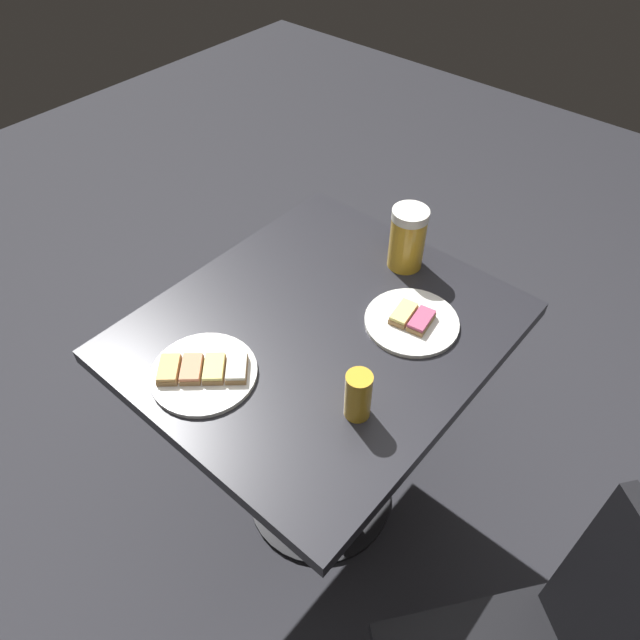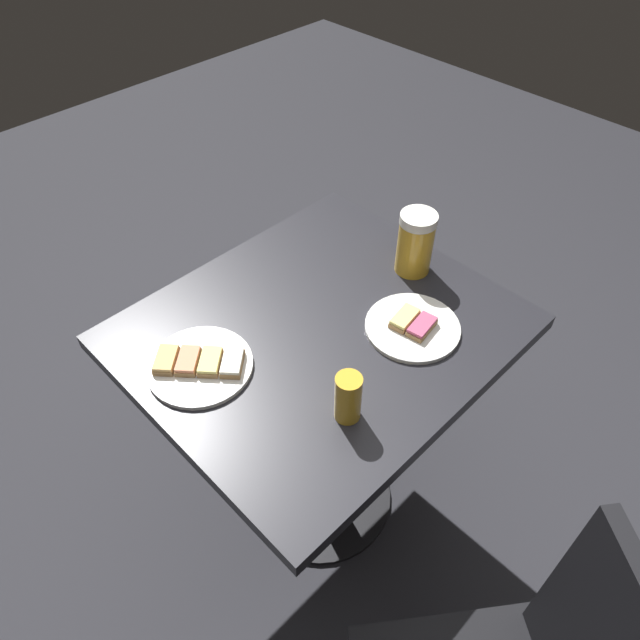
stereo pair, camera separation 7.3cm
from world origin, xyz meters
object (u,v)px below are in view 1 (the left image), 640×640
Objects in this scene: plate_far at (412,321)px; beer_glass_small at (358,395)px; beer_mug at (407,237)px; plate_near at (204,372)px.

beer_glass_small is at bearing -167.94° from plate_far.
plate_far is 0.28m from beer_glass_small.
beer_mug is 0.47m from beer_glass_small.
beer_glass_small is (0.13, -0.30, 0.05)m from plate_near.
plate_near is at bearing 113.80° from beer_glass_small.
plate_far is at bearing -30.77° from plate_near.
beer_mug is at bearing 39.92° from plate_far.
beer_mug is at bearing 24.04° from beer_glass_small.
plate_far is 1.32× the size of beer_mug.
beer_glass_small reaches higher than plate_near.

